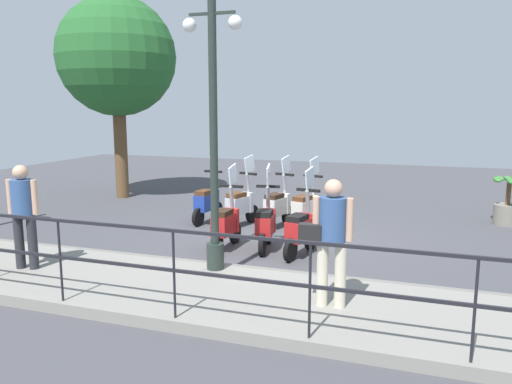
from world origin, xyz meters
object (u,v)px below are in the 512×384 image
object	(u,v)px
tree_large	(117,57)
scooter_far_3	(207,201)
scooter_near_0	(301,229)
scooter_near_1	(266,224)
lamp_post_near	(214,150)
scooter_near_2	(226,223)
pedestrian_distant	(23,209)
potted_palm	(507,205)
scooter_far_2	(241,204)
pedestrian_with_bag	(331,233)
scooter_far_1	(278,206)
scooter_far_0	(306,208)

from	to	relation	value
tree_large	scooter_far_3	size ratio (longest dim) A/B	3.62
scooter_near_0	scooter_near_1	size ratio (longest dim) A/B	1.00
scooter_near_1	lamp_post_near	bearing A→B (deg)	162.51
scooter_near_2	pedestrian_distant	bearing A→B (deg)	138.60
pedestrian_distant	potted_palm	xyz separation A→B (m)	(6.21, -7.45, -0.63)
scooter_near_1	pedestrian_distant	bearing A→B (deg)	122.33
scooter_near_0	lamp_post_near	bearing A→B (deg)	160.04
lamp_post_near	scooter_near_2	bearing A→B (deg)	16.32
pedestrian_distant	scooter_far_2	bearing A→B (deg)	145.42
pedestrian_distant	scooter_near_2	xyz separation A→B (m)	(2.43, -2.28, -0.60)
pedestrian_with_bag	scooter_far_1	xyz separation A→B (m)	(4.28, 1.92, -0.60)
scooter_near_0	scooter_far_0	xyz separation A→B (m)	(1.82, 0.34, 0.00)
pedestrian_distant	scooter_near_0	bearing A→B (deg)	113.59
scooter_near_0	tree_large	bearing A→B (deg)	69.52
scooter_near_0	scooter_far_3	xyz separation A→B (m)	(1.80, 2.60, 0.00)
tree_large	scooter_far_3	world-z (taller)	tree_large
potted_palm	scooter_near_0	world-z (taller)	scooter_near_0
pedestrian_with_bag	scooter_near_1	bearing A→B (deg)	28.59
potted_palm	scooter_near_1	xyz separation A→B (m)	(-3.58, 4.46, 0.04)
pedestrian_distant	scooter_near_2	size ratio (longest dim) A/B	1.03
lamp_post_near	scooter_near_1	bearing A→B (deg)	-8.42
pedestrian_distant	scooter_near_0	xyz separation A→B (m)	(2.46, -3.68, -0.60)
lamp_post_near	pedestrian_with_bag	world-z (taller)	lamp_post_near
scooter_near_1	scooter_far_0	world-z (taller)	same
scooter_near_0	potted_palm	bearing A→B (deg)	-33.42
potted_palm	scooter_far_0	bearing A→B (deg)	115.21
scooter_far_0	scooter_near_1	bearing A→B (deg)	-174.84
scooter_far_1	scooter_far_2	distance (m)	0.82
pedestrian_with_bag	pedestrian_distant	world-z (taller)	same
scooter_near_0	scooter_near_2	bearing A→B (deg)	103.02
scooter_far_1	pedestrian_with_bag	bearing A→B (deg)	-141.15
pedestrian_distant	scooter_far_1	distance (m)	5.14
lamp_post_near	scooter_far_3	bearing A→B (deg)	26.12
scooter_near_1	scooter_far_0	distance (m)	1.69
pedestrian_with_bag	scooter_far_1	bearing A→B (deg)	20.19
potted_palm	scooter_far_0	size ratio (longest dim) A/B	0.69
scooter_near_2	scooter_far_1	bearing A→B (deg)	-11.05
tree_large	scooter_far_2	size ratio (longest dim) A/B	3.62
scooter_near_1	scooter_near_2	bearing A→B (deg)	97.00
lamp_post_near	tree_large	world-z (taller)	tree_large
scooter_near_0	scooter_far_1	xyz separation A→B (m)	(1.86, 0.97, 0.00)
lamp_post_near	pedestrian_distant	size ratio (longest dim) A/B	2.58
potted_palm	scooter_far_2	xyz separation A→B (m)	(-2.02, 5.54, 0.04)
scooter_near_2	scooter_far_0	world-z (taller)	same
scooter_far_3	scooter_far_1	bearing A→B (deg)	-81.67
scooter_near_1	scooter_far_2	size ratio (longest dim) A/B	1.00
tree_large	scooter_near_0	bearing A→B (deg)	-122.14
lamp_post_near	pedestrian_with_bag	size ratio (longest dim) A/B	2.58
pedestrian_with_bag	potted_palm	distance (m)	6.82
scooter_near_2	scooter_far_0	xyz separation A→B (m)	(1.85, -1.06, 0.00)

